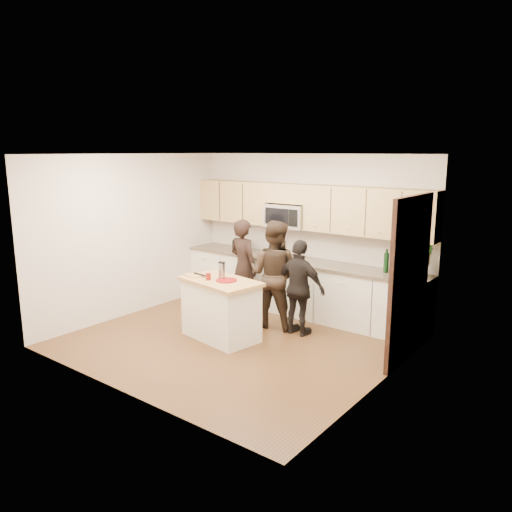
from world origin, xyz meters
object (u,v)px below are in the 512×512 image
Objects in this scene: island at (221,309)px; woman_right at (300,288)px; toaster at (242,245)px; woman_center at (274,274)px; woman_left at (244,267)px.

island is 0.89× the size of woman_right.
island is at bearing -60.10° from toaster.
toaster is (-0.97, 1.69, 0.59)m from island.
woman_center is (1.29, -0.79, -0.19)m from toaster.
woman_center reaches higher than woman_left.
woman_center is (0.32, 0.90, 0.40)m from island.
woman_center is at bearing -4.79° from woman_right.
toaster is 0.19× the size of woman_right.
island is at bearing 123.43° from woman_left.
woman_center is at bearing 173.41° from woman_left.
woman_left is 1.36m from woman_right.
island is 4.78× the size of toaster.
woman_left is at bearing 122.37° from island.
toaster is 0.17× the size of woman_left.
woman_center is (0.82, -0.25, 0.04)m from woman_left.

